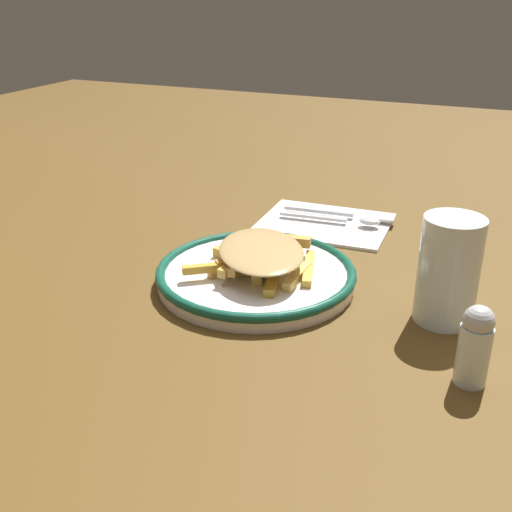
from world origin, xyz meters
TOP-DOWN VIEW (x-y plane):
  - ground_plane at (0.00, 0.00)m, footprint 2.60×2.60m
  - plate at (0.00, 0.00)m, footprint 0.25×0.25m
  - fries_heap at (-0.00, 0.01)m, footprint 0.18×0.16m
  - napkin at (-0.22, 0.02)m, footprint 0.16×0.20m
  - fork at (-0.25, 0.03)m, footprint 0.03×0.18m
  - spoon at (-0.23, 0.05)m, footprint 0.03×0.15m
  - water_glass at (-0.00, 0.22)m, footprint 0.07×0.07m
  - salt_shaker at (0.11, 0.26)m, footprint 0.03×0.03m

SIDE VIEW (x-z plane):
  - ground_plane at x=0.00m, z-range 0.00..0.00m
  - napkin at x=-0.22m, z-range 0.00..0.01m
  - fork at x=-0.25m, z-range 0.01..0.01m
  - plate at x=0.00m, z-range 0.00..0.02m
  - spoon at x=-0.23m, z-range 0.01..0.02m
  - fries_heap at x=0.00m, z-range 0.02..0.06m
  - salt_shaker at x=0.11m, z-range 0.00..0.08m
  - water_glass at x=0.00m, z-range 0.00..0.12m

